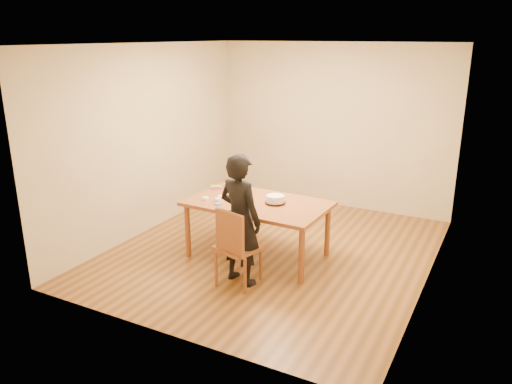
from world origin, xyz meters
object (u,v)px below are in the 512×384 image
at_px(dining_chair, 238,248).
at_px(cake, 275,199).
at_px(dining_table, 258,204).
at_px(cake_plate, 275,203).
at_px(person, 240,220).

xyz_separation_m(dining_chair, cake, (0.07, 0.83, 0.36)).
bearing_deg(dining_table, dining_chair, -77.02).
bearing_deg(dining_chair, cake_plate, 100.45).
bearing_deg(cake, cake_plate, 135.00).
bearing_deg(dining_table, cake, 15.43).
relative_size(dining_table, person, 1.14).
xyz_separation_m(cake_plate, person, (-0.07, -0.78, 0.02)).
relative_size(cake_plate, person, 0.17).
height_order(dining_chair, person, person).
bearing_deg(cake, person, -95.36).
relative_size(dining_table, cake, 7.64).
bearing_deg(cake_plate, dining_chair, -95.07).
bearing_deg(cake, dining_table, -166.59).
bearing_deg(dining_chair, dining_table, 116.47).
height_order(cake_plate, cake, cake).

